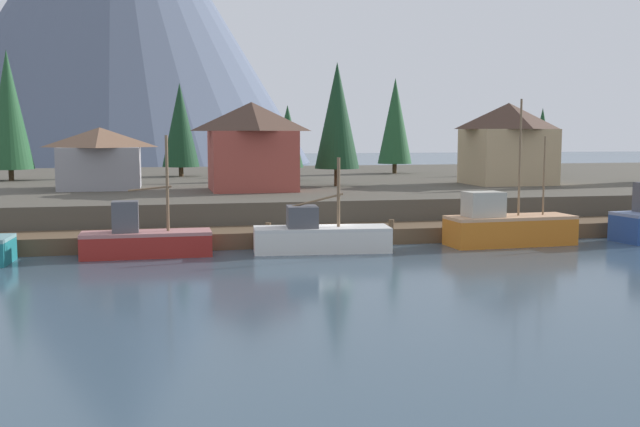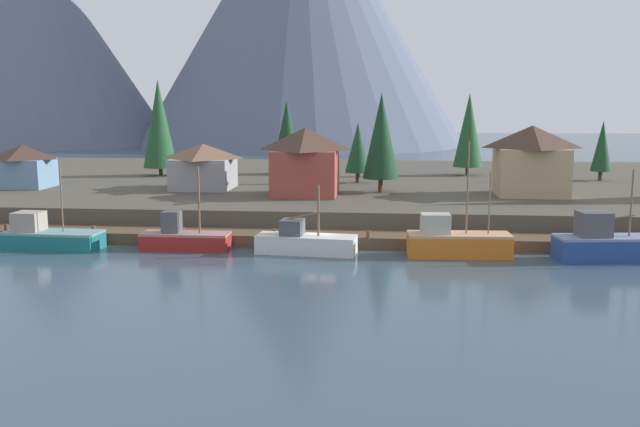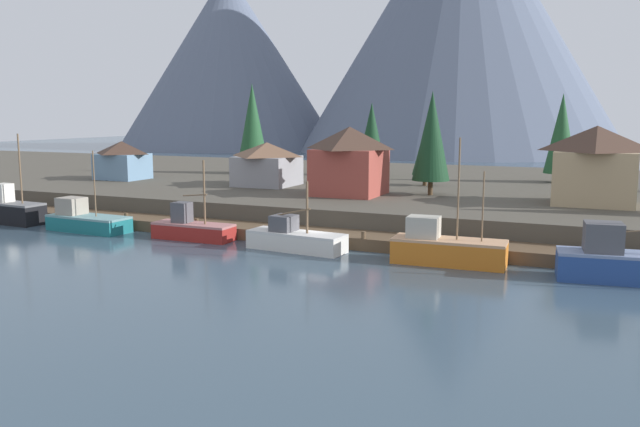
# 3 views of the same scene
# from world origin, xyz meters

# --- Properties ---
(ground_plane) EXTENTS (400.00, 400.00, 1.00)m
(ground_plane) POSITION_xyz_m (0.00, 20.00, -0.50)
(ground_plane) COLOR #384C5B
(dock) EXTENTS (80.00, 4.00, 1.60)m
(dock) POSITION_xyz_m (0.00, 1.99, 0.50)
(dock) COLOR brown
(dock) RESTS_ON ground_plane
(shoreline_bank) EXTENTS (400.00, 56.00, 2.50)m
(shoreline_bank) POSITION_xyz_m (0.00, 32.00, 1.25)
(shoreline_bank) COLOR #4C473D
(shoreline_bank) RESTS_ON ground_plane
(mountain_central_peak) EXTENTS (93.82, 93.82, 77.72)m
(mountain_central_peak) POSITION_xyz_m (-19.42, 145.92, 38.86)
(mountain_central_peak) COLOR slate
(mountain_central_peak) RESTS_ON ground_plane
(fishing_boat_red) EXTENTS (7.41, 2.35, 7.01)m
(fishing_boat_red) POSITION_xyz_m (-11.47, -1.29, 0.95)
(fishing_boat_red) COLOR maroon
(fishing_boat_red) RESTS_ON ground_plane
(fishing_boat_white) EXTENTS (8.36, 3.33, 5.67)m
(fishing_boat_white) POSITION_xyz_m (-1.16, -1.78, 0.94)
(fishing_boat_white) COLOR silver
(fishing_boat_white) RESTS_ON ground_plane
(fishing_boat_orange) EXTENTS (8.31, 3.11, 9.27)m
(fishing_boat_orange) POSITION_xyz_m (11.10, -1.70, 1.18)
(fishing_boat_orange) COLOR #CC6B1E
(fishing_boat_orange) RESTS_ON ground_plane
(house_red) EXTENTS (7.02, 7.03, 7.13)m
(house_red) POSITION_xyz_m (-3.08, 15.19, 6.14)
(house_red) COLOR #9E4238
(house_red) RESTS_ON shoreline_bank
(house_tan) EXTENTS (7.46, 6.60, 7.35)m
(house_tan) POSITION_xyz_m (20.59, 17.53, 6.26)
(house_tan) COLOR tan
(house_tan) RESTS_ON shoreline_bank
(house_grey) EXTENTS (6.78, 6.85, 5.11)m
(house_grey) POSITION_xyz_m (-15.24, 19.57, 5.11)
(house_grey) COLOR gray
(house_grey) RESTS_ON shoreline_bank
(conifer_near_left) EXTENTS (3.09, 3.09, 7.37)m
(conifer_near_left) POSITION_xyz_m (1.94, 27.06, 6.81)
(conifer_near_left) COLOR #4C3823
(conifer_near_left) RESTS_ON shoreline_bank
(conifer_near_right) EXTENTS (2.53, 2.53, 7.50)m
(conifer_near_right) POSITION_xyz_m (32.14, 32.38, 6.82)
(conifer_near_right) COLOR #4C3823
(conifer_near_right) RESTS_ON shoreline_bank
(conifer_mid_right) EXTENTS (3.91, 3.91, 10.78)m
(conifer_mid_right) POSITION_xyz_m (4.81, 18.36, 8.65)
(conifer_mid_right) COLOR #4C3823
(conifer_mid_right) RESTS_ON shoreline_bank
(conifer_back_left) EXTENTS (4.46, 4.46, 12.70)m
(conifer_back_left) POSITION_xyz_m (-24.63, 32.72, 9.40)
(conifer_back_left) COLOR #4C3823
(conifer_back_left) RESTS_ON shoreline_bank
(conifer_back_right) EXTENTS (3.96, 3.96, 9.98)m
(conifer_back_right) POSITION_xyz_m (-8.09, 36.41, 8.01)
(conifer_back_right) COLOR #4C3823
(conifer_back_right) RESTS_ON shoreline_bank
(conifer_centre) EXTENTS (3.92, 3.92, 10.95)m
(conifer_centre) POSITION_xyz_m (16.28, 37.32, 8.54)
(conifer_centre) COLOR #4C3823
(conifer_centre) RESTS_ON shoreline_bank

